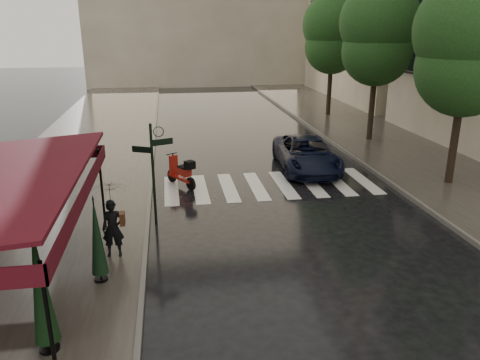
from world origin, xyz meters
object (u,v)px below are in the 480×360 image
object	(u,v)px
pedestrian_with_umbrella	(110,198)
parasol_back	(97,237)
scooter	(182,173)
parasol_front	(40,286)
parked_car	(306,154)

from	to	relation	value
pedestrian_with_umbrella	parasol_back	xyz separation A→B (m)	(-0.21, -1.22, -0.48)
scooter	parasol_front	bearing A→B (deg)	-138.81
scooter	pedestrian_with_umbrella	bearing A→B (deg)	-141.19
scooter	parked_car	world-z (taller)	parked_car
parked_car	pedestrian_with_umbrella	bearing A→B (deg)	-132.07
scooter	parasol_back	xyz separation A→B (m)	(-2.11, -6.70, 0.69)
pedestrian_with_umbrella	parasol_front	distance (m)	3.69
scooter	parasol_front	world-z (taller)	parasol_front
parasol_front	parasol_back	world-z (taller)	parasol_front
scooter	parked_car	distance (m)	5.37
scooter	parasol_back	size ratio (longest dim) A/B	0.75
scooter	parasol_back	distance (m)	7.06
parasol_front	parasol_back	xyz separation A→B (m)	(0.62, 2.38, -0.23)
scooter	parasol_front	xyz separation A→B (m)	(-2.74, -9.07, 0.91)
parasol_back	parked_car	bearing A→B (deg)	48.00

